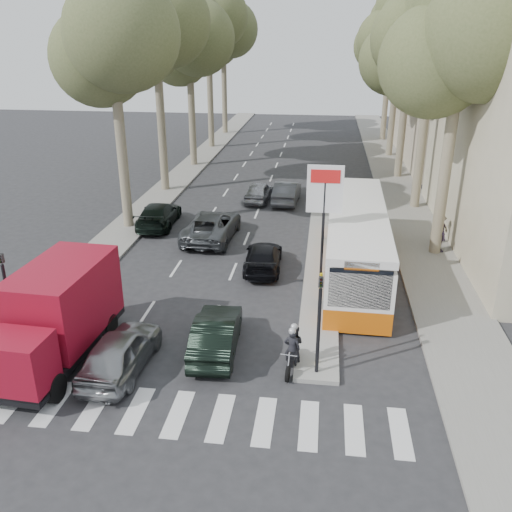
{
  "coord_description": "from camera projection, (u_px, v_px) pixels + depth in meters",
  "views": [
    {
      "loc": [
        3.18,
        -16.73,
        10.56
      ],
      "look_at": [
        0.43,
        4.72,
        1.6
      ],
      "focal_mm": 38.0,
      "sensor_mm": 36.0,
      "label": 1
    }
  ],
  "objects": [
    {
      "name": "tree_l_d",
      "position": [
        209.0,
        18.0,
        49.26
      ],
      "size": [
        7.4,
        7.2,
        15.66
      ],
      "color": "#6B604C",
      "rests_on": "ground"
    },
    {
      "name": "city_bus",
      "position": [
        356.0,
        240.0,
        25.06
      ],
      "size": [
        2.83,
        11.88,
        3.12
      ],
      "rotation": [
        0.0,
        0.0,
        -0.02
      ],
      "color": "#D25B0B",
      "rests_on": "ground"
    },
    {
      "name": "sidewalk_right",
      "position": [
        395.0,
        180.0,
        41.62
      ],
      "size": [
        3.2,
        70.0,
        0.12
      ],
      "primitive_type": "cube",
      "color": "gray",
      "rests_on": "ground"
    },
    {
      "name": "queue_car_a",
      "position": [
        212.0,
        226.0,
        29.63
      ],
      "size": [
        2.69,
        5.49,
        1.5
      ],
      "primitive_type": "imported",
      "rotation": [
        0.0,
        0.0,
        3.1
      ],
      "color": "#4B4E52",
      "rests_on": "ground"
    },
    {
      "name": "tree_r_e",
      "position": [
        393.0,
        34.0,
        53.28
      ],
      "size": [
        7.4,
        7.2,
        14.1
      ],
      "color": "#6B604C",
      "rests_on": "ground"
    },
    {
      "name": "motorcycle",
      "position": [
        293.0,
        348.0,
        18.22
      ],
      "size": [
        0.74,
        1.89,
        1.61
      ],
      "rotation": [
        0.0,
        0.0,
        -0.12
      ],
      "color": "black",
      "rests_on": "ground"
    },
    {
      "name": "pedestrian_near",
      "position": [
        441.0,
        238.0,
        27.54
      ],
      "size": [
        0.62,
        0.97,
        1.53
      ],
      "primitive_type": "imported",
      "rotation": [
        0.0,
        0.0,
        1.79
      ],
      "color": "#3B2D44",
      "rests_on": "sidewalk_right"
    },
    {
      "name": "tree_r_d",
      "position": [
        402.0,
        26.0,
        45.7
      ],
      "size": [
        7.4,
        7.2,
        14.88
      ],
      "color": "#6B604C",
      "rests_on": "ground"
    },
    {
      "name": "traffic_island",
      "position": [
        322.0,
        241.0,
        29.41
      ],
      "size": [
        1.5,
        26.0,
        0.16
      ],
      "primitive_type": "cube",
      "color": "gray",
      "rests_on": "ground"
    },
    {
      "name": "silver_hatchback",
      "position": [
        120.0,
        351.0,
        18.02
      ],
      "size": [
        1.91,
        4.33,
        1.45
      ],
      "primitive_type": "imported",
      "rotation": [
        0.0,
        0.0,
        3.09
      ],
      "color": "gray",
      "rests_on": "ground"
    },
    {
      "name": "building_far",
      "position": [
        475.0,
        65.0,
        46.02
      ],
      "size": [
        11.0,
        20.0,
        16.0
      ],
      "primitive_type": "cube",
      "color": "#B7A88E",
      "rests_on": "ground"
    },
    {
      "name": "tree_l_e",
      "position": [
        224.0,
        30.0,
        57.0
      ],
      "size": [
        7.4,
        7.2,
        14.49
      ],
      "color": "#6B604C",
      "rests_on": "ground"
    },
    {
      "name": "dark_hatchback",
      "position": [
        216.0,
        333.0,
        19.15
      ],
      "size": [
        1.71,
        4.28,
        1.39
      ],
      "primitive_type": "imported",
      "rotation": [
        0.0,
        0.0,
        3.2
      ],
      "color": "black",
      "rests_on": "ground"
    },
    {
      "name": "ground",
      "position": [
        228.0,
        345.0,
        19.75
      ],
      "size": [
        120.0,
        120.0,
        0.0
      ],
      "primitive_type": "plane",
      "color": "#28282B",
      "rests_on": "ground"
    },
    {
      "name": "tree_l_c",
      "position": [
        190.0,
        39.0,
        42.58
      ],
      "size": [
        7.4,
        7.2,
        13.71
      ],
      "color": "#6B604C",
      "rests_on": "ground"
    },
    {
      "name": "median_left",
      "position": [
        193.0,
        165.0,
        46.32
      ],
      "size": [
        2.4,
        64.0,
        0.12
      ],
      "primitive_type": "cube",
      "color": "gray",
      "rests_on": "ground"
    },
    {
      "name": "traffic_light_left",
      "position": [
        6.0,
        284.0,
        18.77
      ],
      "size": [
        0.16,
        0.41,
        3.6
      ],
      "color": "black",
      "rests_on": "ground"
    },
    {
      "name": "tree_r_b",
      "position": [
        438.0,
        16.0,
        30.89
      ],
      "size": [
        7.4,
        7.2,
        15.27
      ],
      "color": "#6B604C",
      "rests_on": "ground"
    },
    {
      "name": "tree_l_b",
      "position": [
        157.0,
        24.0,
        34.88
      ],
      "size": [
        7.4,
        7.2,
        14.88
      ],
      "color": "#6B604C",
      "rests_on": "ground"
    },
    {
      "name": "queue_car_c",
      "position": [
        259.0,
        191.0,
        36.37
      ],
      "size": [
        1.81,
        3.93,
        1.31
      ],
      "primitive_type": "imported",
      "rotation": [
        0.0,
        0.0,
        3.07
      ],
      "color": "#9B9DA2",
      "rests_on": "ground"
    },
    {
      "name": "billboard",
      "position": [
        324.0,
        210.0,
        22.53
      ],
      "size": [
        1.5,
        12.1,
        5.6
      ],
      "color": "yellow",
      "rests_on": "ground"
    },
    {
      "name": "tree_l_a",
      "position": [
        114.0,
        36.0,
        27.8
      ],
      "size": [
        7.4,
        7.2,
        14.1
      ],
      "color": "#6B604C",
      "rests_on": "ground"
    },
    {
      "name": "red_truck",
      "position": [
        56.0,
        314.0,
        18.31
      ],
      "size": [
        2.63,
        6.22,
        3.26
      ],
      "rotation": [
        0.0,
        0.0,
        -0.05
      ],
      "color": "black",
      "rests_on": "ground"
    },
    {
      "name": "queue_car_e",
      "position": [
        159.0,
        215.0,
        31.63
      ],
      "size": [
        2.17,
        4.85,
        1.38
      ],
      "primitive_type": "imported",
      "rotation": [
        0.0,
        0.0,
        3.19
      ],
      "color": "black",
      "rests_on": "ground"
    },
    {
      "name": "pedestrian_far",
      "position": [
        440.0,
        229.0,
        28.73
      ],
      "size": [
        1.12,
        0.86,
        1.58
      ],
      "primitive_type": "imported",
      "rotation": [
        0.0,
        0.0,
        3.6
      ],
      "color": "#706654",
      "rests_on": "sidewalk_right"
    },
    {
      "name": "traffic_light_island",
      "position": [
        320.0,
        309.0,
        17.04
      ],
      "size": [
        0.16,
        0.41,
        3.6
      ],
      "color": "black",
      "rests_on": "ground"
    },
    {
      "name": "queue_car_b",
      "position": [
        263.0,
        257.0,
        25.87
      ],
      "size": [
        1.89,
        4.26,
        1.22
      ],
      "primitive_type": "imported",
      "rotation": [
        0.0,
        0.0,
        3.19
      ],
      "color": "black",
      "rests_on": "ground"
    },
    {
      "name": "tree_r_a",
      "position": [
        466.0,
        36.0,
        23.97
      ],
      "size": [
        7.4,
        7.2,
        14.1
      ],
      "color": "#6B604C",
      "rests_on": "ground"
    },
    {
      "name": "tree_r_c",
      "position": [
        412.0,
        45.0,
        38.9
      ],
      "size": [
        7.4,
        7.2,
        13.32
      ],
      "color": "#6B604C",
      "rests_on": "ground"
    },
    {
      "name": "queue_car_d",
      "position": [
        287.0,
        192.0,
        36.05
      ],
      "size": [
        1.72,
        4.4,
        1.43
      ],
      "primitive_type": "imported",
      "rotation": [
        0.0,
        0.0,
        3.09
      ],
      "color": "#44464B",
      "rests_on": "ground"
    }
  ]
}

